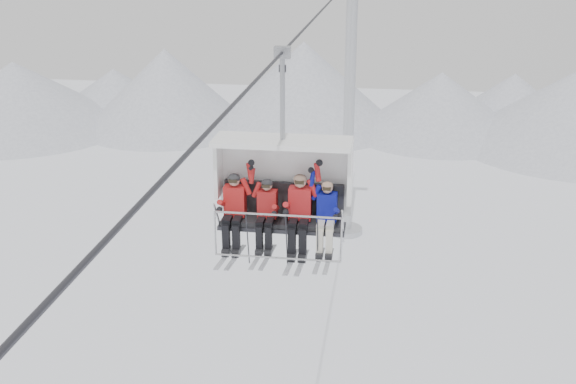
# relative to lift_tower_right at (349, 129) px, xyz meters

# --- Properties ---
(ridgeline) EXTENTS (72.00, 21.00, 7.00)m
(ridgeline) POSITION_rel_lift_tower_right_xyz_m (-1.58, 20.05, -2.94)
(ridgeline) COLOR silver
(ridgeline) RESTS_ON ground
(lift_tower_right) EXTENTS (2.00, 1.80, 13.48)m
(lift_tower_right) POSITION_rel_lift_tower_right_xyz_m (0.00, 0.00, 0.00)
(lift_tower_right) COLOR #B5B8BD
(lift_tower_right) RESTS_ON ground
(haul_cable) EXTENTS (0.06, 50.00, 0.06)m
(haul_cable) POSITION_rel_lift_tower_right_xyz_m (0.00, -22.00, 7.52)
(haul_cable) COLOR #2F2F34
(haul_cable) RESTS_ON lift_tower_left
(chairlift_carrier) EXTENTS (2.68, 1.17, 3.98)m
(chairlift_carrier) POSITION_rel_lift_tower_right_xyz_m (0.00, -22.60, 4.96)
(chairlift_carrier) COLOR black
(chairlift_carrier) RESTS_ON haul_cable
(skier_far_left) EXTENTS (0.42, 1.69, 1.67)m
(skier_far_left) POSITION_rel_lift_tower_right_xyz_m (-0.95, -22.91, 4.44)
(skier_far_left) COLOR red
(skier_far_left) RESTS_ON chairlift_carrier
(skier_center_left) EXTENTS (0.38, 1.69, 1.54)m
(skier_center_left) POSITION_rel_lift_tower_right_xyz_m (-0.30, -22.92, 4.41)
(skier_center_left) COLOR red
(skier_center_left) RESTS_ON chairlift_carrier
(skier_center_right) EXTENTS (0.44, 1.69, 1.74)m
(skier_center_right) POSITION_rel_lift_tower_right_xyz_m (0.36, -22.91, 4.46)
(skier_center_right) COLOR red
(skier_center_right) RESTS_ON chairlift_carrier
(skier_far_right) EXTENTS (0.39, 1.69, 1.55)m
(skier_far_right) POSITION_rel_lift_tower_right_xyz_m (0.89, -22.92, 4.41)
(skier_far_right) COLOR #0D1493
(skier_far_right) RESTS_ON chairlift_carrier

